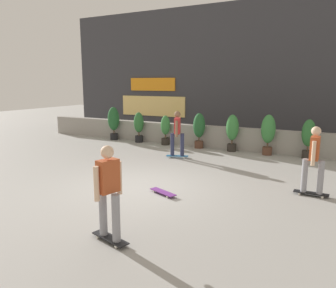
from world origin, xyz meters
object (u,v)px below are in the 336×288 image
skater_by_wall_right (108,190)px  skater_mid_plaza (314,158)px  potted_plant_0 (114,121)px  potted_plant_1 (139,125)px  potted_plant_4 (232,130)px  potted_plant_2 (165,129)px  potted_plant_3 (199,128)px  skater_foreground (177,132)px  potted_plant_5 (268,132)px  skateboard_near_camera (163,192)px  potted_plant_6 (308,136)px

skater_by_wall_right → skater_mid_plaza: size_ratio=1.00×
potted_plant_0 → potted_plant_1: size_ratio=1.14×
potted_plant_1 → potted_plant_4: (4.38, -0.00, 0.07)m
potted_plant_0 → skater_by_wall_right: skater_by_wall_right is taller
potted_plant_2 → potted_plant_3: size_ratio=0.88×
skater_foreground → skater_by_wall_right: bearing=-73.8°
skater_mid_plaza → potted_plant_4: bearing=127.9°
potted_plant_5 → potted_plant_4: bearing=-180.0°
potted_plant_0 → skateboard_near_camera: bearing=-44.8°
potted_plant_1 → potted_plant_5: potted_plant_5 is taller
skateboard_near_camera → potted_plant_5: bearing=77.2°
potted_plant_2 → skater_mid_plaza: bearing=-33.8°
potted_plant_0 → skater_mid_plaza: bearing=-24.9°
potted_plant_2 → potted_plant_4: 3.00m
skater_foreground → potted_plant_0: bearing=155.1°
potted_plant_0 → skater_by_wall_right: (6.23, -8.39, 0.02)m
potted_plant_3 → skater_foreground: size_ratio=0.86×
potted_plant_2 → potted_plant_3: (1.59, 0.00, 0.13)m
skater_by_wall_right → skateboard_near_camera: size_ratio=2.08×
potted_plant_5 → skater_by_wall_right: bearing=-96.5°
potted_plant_2 → skateboard_near_camera: 6.61m
skateboard_near_camera → skater_mid_plaza: bearing=26.6°
potted_plant_0 → potted_plant_1: bearing=0.0°
potted_plant_1 → skateboard_near_camera: (4.44, -5.82, -0.72)m
potted_plant_4 → potted_plant_2: bearing=180.0°
skater_mid_plaza → skater_by_wall_right: bearing=-124.4°
potted_plant_5 → skater_mid_plaza: 4.62m
potted_plant_5 → skater_mid_plaza: bearing=-65.7°
skater_by_wall_right → skater_mid_plaza: (2.86, 4.18, 0.00)m
potted_plant_1 → skater_by_wall_right: size_ratio=0.81×
potted_plant_6 → skater_mid_plaza: bearing=-83.3°
potted_plant_6 → potted_plant_0: bearing=180.0°
potted_plant_1 → potted_plant_5: size_ratio=0.90×
skater_by_wall_right → skateboard_near_camera: (-0.37, 2.57, -0.88)m
potted_plant_0 → potted_plant_4: (5.80, -0.00, -0.07)m
skater_mid_plaza → skater_foreground: bearing=155.2°
potted_plant_5 → skateboard_near_camera: 6.03m
potted_plant_5 → skater_foreground: bearing=-144.0°
potted_plant_2 → skateboard_near_camera: bearing=-62.3°
potted_plant_0 → potted_plant_2: size_ratio=1.21×
potted_plant_2 → skater_foreground: size_ratio=0.76×
skateboard_near_camera → potted_plant_0: bearing=135.2°
skater_by_wall_right → potted_plant_6: bearing=74.3°
potted_plant_4 → skateboard_near_camera: 5.88m
potted_plant_2 → skater_foreground: (1.58, -2.03, 0.23)m
potted_plant_2 → skateboard_near_camera: (3.06, -5.82, -0.65)m
potted_plant_0 → skateboard_near_camera: (5.86, -5.82, -0.85)m
potted_plant_6 → skater_foreground: bearing=-154.2°
potted_plant_1 → potted_plant_2: size_ratio=1.06×
potted_plant_5 → skateboard_near_camera: potted_plant_5 is taller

